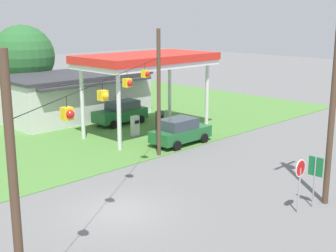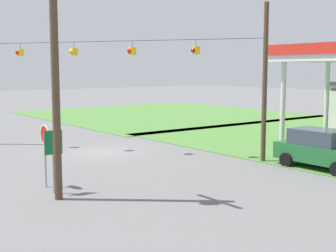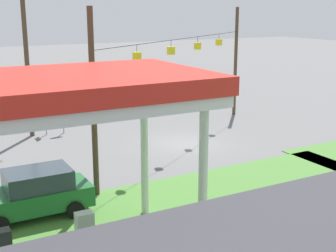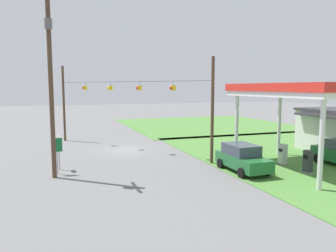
{
  "view_description": "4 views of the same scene",
  "coord_description": "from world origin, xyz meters",
  "px_view_note": "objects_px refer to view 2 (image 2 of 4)",
  "views": [
    {
      "loc": [
        -12.38,
        -15.51,
        8.63
      ],
      "look_at": [
        5.26,
        2.13,
        2.75
      ],
      "focal_mm": 50.0,
      "sensor_mm": 36.0,
      "label": 1
    },
    {
      "loc": [
        22.92,
        -12.91,
        4.64
      ],
      "look_at": [
        3.06,
        2.21,
        1.61
      ],
      "focal_mm": 50.0,
      "sensor_mm": 36.0,
      "label": 2
    },
    {
      "loc": [
        13.65,
        22.96,
        7.81
      ],
      "look_at": [
        3.02,
        3.52,
        2.22
      ],
      "focal_mm": 50.0,
      "sensor_mm": 36.0,
      "label": 3
    },
    {
      "loc": [
        28.92,
        -6.01,
        5.68
      ],
      "look_at": [
        3.19,
        2.98,
        2.45
      ],
      "focal_mm": 35.0,
      "sensor_mm": 36.0,
      "label": 4
    }
  ],
  "objects_px": {
    "stop_sign_roadside": "(45,142)",
    "route_sign": "(53,149)",
    "utility_pole_main": "(54,23)",
    "car_at_pumps_front": "(322,149)"
  },
  "relations": [
    {
      "from": "stop_sign_roadside",
      "to": "utility_pole_main",
      "type": "xyz_separation_m",
      "value": [
        1.97,
        -0.33,
        4.41
      ]
    },
    {
      "from": "route_sign",
      "to": "car_at_pumps_front",
      "type": "bearing_deg",
      "value": 73.72
    },
    {
      "from": "stop_sign_roadside",
      "to": "car_at_pumps_front",
      "type": "bearing_deg",
      "value": -111.37
    },
    {
      "from": "route_sign",
      "to": "stop_sign_roadside",
      "type": "bearing_deg",
      "value": 173.05
    },
    {
      "from": "stop_sign_roadside",
      "to": "route_sign",
      "type": "xyz_separation_m",
      "value": [
        1.12,
        -0.14,
        -0.1
      ]
    },
    {
      "from": "stop_sign_roadside",
      "to": "utility_pole_main",
      "type": "bearing_deg",
      "value": 170.41
    },
    {
      "from": "route_sign",
      "to": "utility_pole_main",
      "type": "relative_size",
      "value": 0.21
    },
    {
      "from": "stop_sign_roadside",
      "to": "utility_pole_main",
      "type": "relative_size",
      "value": 0.22
    },
    {
      "from": "utility_pole_main",
      "to": "car_at_pumps_front",
      "type": "bearing_deg",
      "value": 77.8
    },
    {
      "from": "stop_sign_roadside",
      "to": "utility_pole_main",
      "type": "height_order",
      "value": "utility_pole_main"
    }
  ]
}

